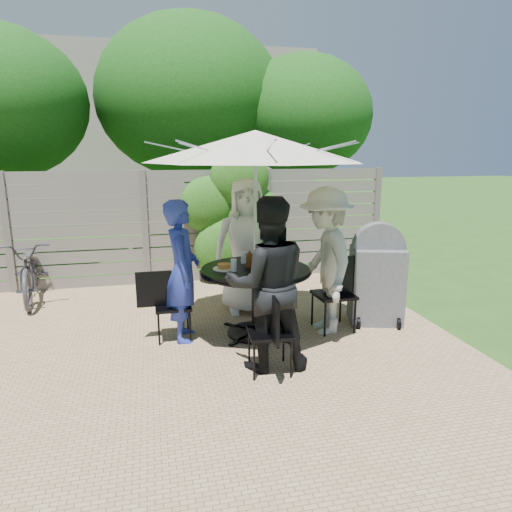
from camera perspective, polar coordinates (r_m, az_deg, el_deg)
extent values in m
plane|color=#284F18|center=(4.87, -13.37, -13.39)|extent=(60.00, 60.00, 0.00)
cube|color=tan|center=(5.32, -13.36, -10.92)|extent=(7.00, 6.00, 0.02)
cube|color=gray|center=(7.47, -13.70, 3.33)|extent=(8.00, 0.10, 1.85)
ellipsoid|color=#1A5413|center=(7.44, -2.84, 3.45)|extent=(1.20, 0.70, 1.80)
cube|color=gray|center=(16.37, -13.77, 13.96)|extent=(10.00, 6.00, 5.00)
ellipsoid|color=#124510|center=(9.96, -8.24, 18.93)|extent=(3.80, 3.80, 3.23)
ellipsoid|color=#124510|center=(9.70, 5.88, 17.08)|extent=(2.80, 2.80, 2.38)
cylinder|color=black|center=(5.24, -0.08, -1.70)|extent=(1.34, 1.34, 0.03)
cylinder|color=black|center=(5.36, -0.08, -5.86)|extent=(0.09, 0.09, 0.80)
cylinder|color=black|center=(5.50, -0.07, -9.60)|extent=(0.67, 0.67, 0.04)
cylinder|color=silver|center=(5.17, -0.08, 1.65)|extent=(0.04, 0.04, 2.23)
cone|color=beige|center=(5.07, -0.08, 13.56)|extent=(2.61, 2.61, 0.34)
cube|color=black|center=(6.24, -1.35, -2.49)|extent=(0.48, 0.48, 0.04)
cube|color=black|center=(6.39, -1.88, 0.18)|extent=(0.06, 0.46, 0.47)
imported|color=white|center=(6.02, -1.23, 1.17)|extent=(0.92, 0.64, 1.80)
cube|color=black|center=(5.31, -10.33, -6.18)|extent=(0.40, 0.40, 0.03)
cube|color=black|center=(5.24, -12.61, -4.05)|extent=(0.40, 0.03, 0.41)
imported|color=#24329D|center=(5.19, -9.19, -1.92)|extent=(0.43, 0.62, 1.62)
cube|color=black|center=(4.48, 1.72, -9.52)|extent=(0.44, 0.44, 0.03)
cube|color=black|center=(4.21, 2.24, -7.76)|extent=(0.06, 0.41, 0.42)
imported|color=black|center=(4.44, 1.48, -3.63)|extent=(0.89, 0.72, 1.73)
cube|color=black|center=(5.56, 9.70, -4.81)|extent=(0.47, 0.47, 0.04)
cube|color=black|center=(5.58, 11.85, -2.22)|extent=(0.44, 0.05, 0.45)
imported|color=beige|center=(5.41, 8.66, -0.66)|extent=(0.73, 1.17, 1.74)
cylinder|color=white|center=(5.58, -0.61, -0.54)|extent=(0.26, 0.26, 0.01)
cylinder|color=#B78436|center=(5.58, -0.62, -0.22)|extent=(0.15, 0.15, 0.05)
cylinder|color=white|center=(5.20, -4.01, -1.59)|extent=(0.26, 0.26, 0.01)
cylinder|color=#B78436|center=(5.19, -4.01, -1.25)|extent=(0.15, 0.15, 0.05)
cylinder|color=white|center=(4.89, 0.54, -2.50)|extent=(0.26, 0.26, 0.01)
cylinder|color=#B78436|center=(4.89, 0.54, -2.13)|extent=(0.15, 0.15, 0.05)
cylinder|color=white|center=(5.30, 3.78, -1.30)|extent=(0.26, 0.26, 0.01)
cylinder|color=#B78436|center=(5.29, 3.78, -0.97)|extent=(0.15, 0.15, 0.05)
cylinder|color=white|center=(4.98, 2.48, -2.23)|extent=(0.24, 0.24, 0.01)
cylinder|color=#B78436|center=(4.97, 2.48, -1.87)|extent=(0.14, 0.14, 0.05)
cylinder|color=silver|center=(5.46, -1.56, -0.18)|extent=(0.07, 0.07, 0.14)
cylinder|color=silver|center=(5.09, -2.80, -1.16)|extent=(0.07, 0.07, 0.14)
cylinder|color=silver|center=(4.99, 1.55, -1.44)|extent=(0.07, 0.07, 0.14)
cylinder|color=silver|center=(5.37, 2.50, -0.42)|extent=(0.07, 0.07, 0.14)
cylinder|color=#59280C|center=(5.26, -0.80, -0.57)|extent=(0.09, 0.09, 0.16)
cylinder|color=#C6B293|center=(5.45, 0.63, -0.30)|extent=(0.08, 0.08, 0.12)
imported|color=#333338|center=(7.38, -26.25, -1.48)|extent=(0.84, 1.81, 0.92)
cube|color=slate|center=(5.91, 14.77, -3.64)|extent=(0.74, 0.64, 0.97)
cylinder|color=slate|center=(5.80, 15.05, 0.94)|extent=(0.67, 0.36, 0.64)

